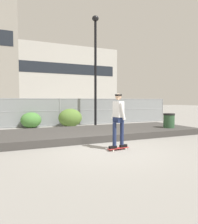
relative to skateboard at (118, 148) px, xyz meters
The scene contains 11 objects.
ground_plane 0.32m from the skateboard, 162.72° to the left, with size 120.00×120.00×0.00m, color gray.
gravel_berm 3.03m from the skateboard, 95.67° to the left, with size 11.58×3.50×0.29m, color #3D3A38.
skateboard is the anchor object (origin of this frame).
skater 1.08m from the skateboard, ahead, with size 0.73×0.60×1.86m.
chain_fence 7.73m from the skateboard, 92.23° to the left, with size 17.55×0.06×1.85m.
street_lamp 8.14m from the skateboard, 74.18° to the left, with size 0.44×0.44×7.25m.
parked_car_mid 10.21m from the skateboard, 84.20° to the left, with size 4.47×2.10×1.66m.
office_block 50.33m from the skateboard, 82.21° to the left, with size 31.80×14.26×14.99m.
shrub_center 7.59m from the skateboard, 106.91° to the left, with size 1.26×1.03×0.97m.
shrub_right 6.75m from the skateboard, 88.61° to the left, with size 1.53×1.25×1.18m.
trash_bin 4.73m from the skateboard, 27.50° to the left, with size 0.59×0.59×1.03m.
Camera 1 is at (-3.09, -6.27, 1.69)m, focal length 33.10 mm.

